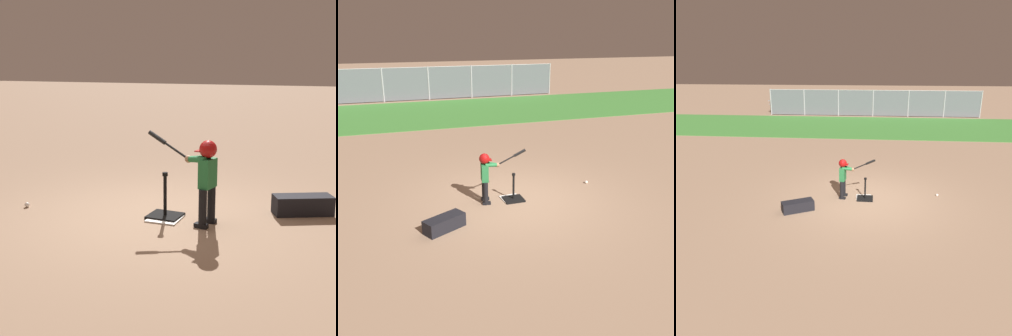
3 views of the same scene
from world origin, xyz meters
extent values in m
plane|color=#93755B|center=(0.00, 0.00, 0.00)|extent=(90.00, 90.00, 0.00)
cube|color=#3D7F33|center=(0.00, 10.98, 0.01)|extent=(56.00, 6.80, 0.02)
cylinder|color=#9E9EA3|center=(-7.45, 14.92, 0.93)|extent=(0.08, 0.08, 1.86)
cylinder|color=#9E9EA3|center=(-4.97, 14.92, 0.93)|extent=(0.08, 0.08, 1.86)
cylinder|color=#9E9EA3|center=(-2.48, 14.92, 0.93)|extent=(0.08, 0.08, 1.86)
cylinder|color=#9E9EA3|center=(0.00, 14.92, 0.93)|extent=(0.08, 0.08, 1.86)
cylinder|color=#9E9EA3|center=(2.48, 14.92, 0.93)|extent=(0.08, 0.08, 1.86)
cylinder|color=#9E9EA3|center=(4.97, 14.92, 0.93)|extent=(0.08, 0.08, 1.86)
cylinder|color=#9E9EA3|center=(7.45, 14.92, 0.93)|extent=(0.08, 0.08, 1.86)
cube|color=#565B60|center=(0.00, 14.92, 0.93)|extent=(14.91, 0.02, 1.79)
cylinder|color=#9E9EA3|center=(0.00, 14.92, 1.82)|extent=(14.91, 0.04, 0.04)
cube|color=white|center=(-0.13, 0.14, 0.01)|extent=(0.46, 0.46, 0.02)
cube|color=black|center=(-0.10, 0.06, 0.02)|extent=(0.46, 0.41, 0.04)
cylinder|color=black|center=(-0.10, 0.06, 0.32)|extent=(0.05, 0.05, 0.57)
cylinder|color=black|center=(-0.10, 0.06, 0.63)|extent=(0.08, 0.08, 0.05)
cylinder|color=black|center=(-0.73, 0.27, 0.26)|extent=(0.12, 0.12, 0.53)
cube|color=black|center=(-0.71, 0.26, 0.03)|extent=(0.19, 0.11, 0.06)
cylinder|color=black|center=(-0.77, 0.02, 0.26)|extent=(0.12, 0.12, 0.53)
cube|color=black|center=(-0.75, 0.01, 0.03)|extent=(0.19, 0.11, 0.06)
cube|color=#236B38|center=(-0.75, 0.14, 0.72)|extent=(0.19, 0.29, 0.39)
sphere|color=#936B4C|center=(-0.75, 0.14, 1.03)|extent=(0.20, 0.20, 0.20)
sphere|color=maroon|center=(-0.75, 0.14, 1.05)|extent=(0.24, 0.24, 0.24)
cube|color=maroon|center=(-0.65, 0.13, 1.02)|extent=(0.14, 0.19, 0.01)
cylinder|color=#236B38|center=(-0.60, 0.16, 0.90)|extent=(0.32, 0.21, 0.11)
cylinder|color=#236B38|center=(-0.61, 0.08, 0.90)|extent=(0.32, 0.13, 0.11)
sphere|color=#936B4C|center=(-0.46, 0.10, 0.89)|extent=(0.10, 0.10, 0.10)
cylinder|color=black|center=(-0.16, 0.06, 1.04)|extent=(0.62, 0.12, 0.34)
cylinder|color=black|center=(0.03, 0.03, 1.14)|extent=(0.29, 0.10, 0.18)
cylinder|color=black|center=(-0.48, 0.10, 0.88)|extent=(0.04, 0.05, 0.05)
sphere|color=white|center=(2.03, 0.47, 0.04)|extent=(0.07, 0.07, 0.07)
cube|color=#93969E|center=(-6.07, 16.99, 0.31)|extent=(3.82, 0.53, 0.04)
cube|color=#93969E|center=(-6.09, 17.23, 0.04)|extent=(3.83, 0.59, 0.04)
cube|color=#93969E|center=(-6.02, 16.38, 0.63)|extent=(3.82, 0.53, 0.04)
cube|color=#93969E|center=(-6.04, 16.62, 0.35)|extent=(3.83, 0.59, 0.04)
cube|color=#93969E|center=(-5.97, 15.77, 0.94)|extent=(3.82, 0.53, 0.04)
cube|color=#93969E|center=(-5.99, 16.02, 0.67)|extent=(3.83, 0.59, 0.04)
cylinder|color=#93969E|center=(-4.34, 17.37, 0.17)|extent=(0.06, 0.06, 0.33)
cylinder|color=#93969E|center=(-4.22, 15.92, 0.48)|extent=(0.06, 0.06, 0.96)
cylinder|color=#93969E|center=(-4.28, 16.65, 0.65)|extent=(0.17, 1.48, 0.67)
cylinder|color=#93969E|center=(-7.84, 17.09, 0.17)|extent=(0.06, 0.06, 0.33)
cylinder|color=#93969E|center=(-7.72, 15.63, 0.48)|extent=(0.06, 0.06, 0.96)
cylinder|color=#93969E|center=(-7.78, 16.36, 0.65)|extent=(0.17, 1.48, 0.67)
cube|color=#93969E|center=(2.46, 16.48, 0.34)|extent=(3.21, 0.23, 0.04)
cube|color=#93969E|center=(2.46, 16.74, 0.04)|extent=(3.21, 0.29, 0.04)
cube|color=#93969E|center=(2.46, 15.84, 0.67)|extent=(3.21, 0.23, 0.04)
cube|color=#93969E|center=(2.46, 16.10, 0.38)|extent=(3.21, 0.29, 0.04)
cube|color=#93969E|center=(2.46, 15.19, 1.01)|extent=(3.21, 0.23, 0.04)
cube|color=#93969E|center=(2.46, 15.45, 0.71)|extent=(3.21, 0.29, 0.04)
cylinder|color=#93969E|center=(3.94, 16.75, 0.18)|extent=(0.06, 0.06, 0.36)
cylinder|color=#93969E|center=(3.94, 15.20, 0.51)|extent=(0.06, 0.06, 1.03)
cylinder|color=#93969E|center=(3.94, 15.97, 0.69)|extent=(0.05, 1.57, 0.71)
cylinder|color=#93969E|center=(0.98, 16.74, 0.18)|extent=(0.06, 0.06, 0.36)
cylinder|color=#93969E|center=(0.99, 15.18, 0.51)|extent=(0.06, 0.06, 1.03)
cylinder|color=#93969E|center=(0.98, 15.96, 0.69)|extent=(0.05, 1.57, 0.71)
cube|color=black|center=(-1.86, -0.89, 0.14)|extent=(0.89, 0.67, 0.28)
camera|label=1|loc=(-2.71, 5.85, 2.12)|focal=50.00mm
camera|label=2|loc=(-2.87, -7.84, 3.70)|focal=42.00mm
camera|label=3|loc=(0.10, -8.72, 3.85)|focal=35.00mm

